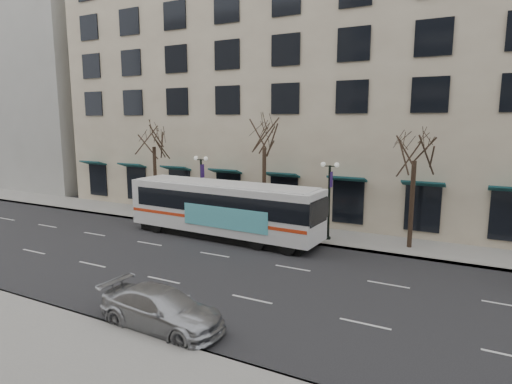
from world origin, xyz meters
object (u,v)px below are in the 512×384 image
Objects in this scene: tree_far_mid at (264,134)px; lamp_post_right at (329,197)px; tree_far_left at (154,135)px; tree_far_right at (415,145)px; city_bus at (224,208)px; silver_car at (162,309)px; lamp_post_left at (201,186)px.

tree_far_mid reaches higher than lamp_post_right.
tree_far_mid reaches higher than tree_far_left.
city_bus is (-11.50, -3.01, -4.38)m from tree_far_right.
city_bus is at bearing 23.52° from silver_car.
silver_car is (8.20, -14.40, -2.19)m from lamp_post_left.
lamp_post_left is 0.37× the size of city_bus.
city_bus is (-6.51, -2.41, -0.90)m from lamp_post_right.
lamp_post_left is 16.71m from silver_car.
lamp_post_left is (-14.99, -0.60, -3.48)m from tree_far_right.
tree_far_mid is 1.64× the size of lamp_post_right.
city_bus is at bearing -34.62° from lamp_post_left.
city_bus is at bearing -19.50° from tree_far_left.
tree_far_left is at bearing 43.44° from silver_car.
tree_far_right is at bearing -0.00° from tree_far_mid.
tree_far_left is 1.60× the size of silver_car.
tree_far_mid is 0.61× the size of city_bus.
tree_far_right reaches higher than lamp_post_right.
tree_far_left is 1.60× the size of lamp_post_left.
tree_far_right is (10.00, -0.00, -0.48)m from tree_far_mid.
city_bus is (3.49, -2.41, -0.90)m from lamp_post_left.
tree_far_mid reaches higher than city_bus.
city_bus is at bearing -159.70° from lamp_post_right.
tree_far_right is 1.55× the size of silver_car.
tree_far_right is at bearing 0.00° from tree_far_left.
tree_far_right is 6.11m from lamp_post_right.
lamp_post_right is (15.01, -0.60, -3.75)m from tree_far_left.
lamp_post_right is at bearing -6.83° from tree_far_mid.
tree_far_left is at bearing 177.71° from lamp_post_right.
tree_far_left reaches higher than city_bus.
tree_far_left is at bearing 163.04° from city_bus.
tree_far_right is 12.67m from city_bus.
tree_far_mid is 10.01m from tree_far_right.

